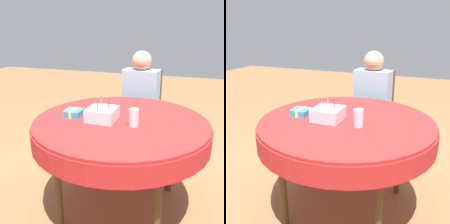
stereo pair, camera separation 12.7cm
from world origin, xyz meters
TOP-DOWN VIEW (x-y plane):
  - ground_plane at (0.00, 0.00)m, footprint 12.00×12.00m
  - dining_table at (0.00, 0.00)m, footprint 1.31×1.31m
  - chair at (-0.04, 0.97)m, footprint 0.42×0.42m
  - person at (-0.05, 0.87)m, footprint 0.38×0.30m
  - birthday_cake at (-0.12, -0.06)m, footprint 0.21×0.21m
  - drinking_glass at (0.12, -0.10)m, footprint 0.07×0.07m
  - gift_box at (-0.36, -0.05)m, footprint 0.13×0.13m

SIDE VIEW (x-z plane):
  - ground_plane at x=0.00m, z-range 0.00..0.00m
  - chair at x=-0.04m, z-range 0.02..1.01m
  - dining_table at x=0.00m, z-range 0.30..1.07m
  - person at x=-0.05m, z-range 0.12..1.31m
  - gift_box at x=-0.36m, z-range 0.77..0.83m
  - birthday_cake at x=-0.12m, z-range 0.75..0.90m
  - drinking_glass at x=0.12m, z-range 0.78..0.90m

